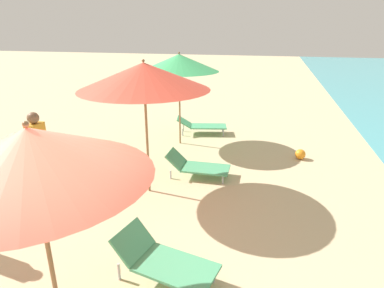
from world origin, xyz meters
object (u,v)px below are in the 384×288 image
Objects in this scene: umbrella_second at (144,76)px; umbrella_farthest at (179,63)px; umbrella_nearest at (31,153)px; lounger_farthest_shoreside at (201,125)px; lounger_second_shoreside at (197,166)px; person_walking_mid at (38,144)px; lounger_nearest_shoreside at (163,260)px; beach_ball at (300,154)px.

umbrella_second is 1.03× the size of umbrella_farthest.
umbrella_nearest is 1.49× the size of lounger_farthest_shoreside.
person_walking_mid reaches higher than lounger_second_shoreside.
lounger_nearest_shoreside is (0.86, 1.06, -1.89)m from umbrella_nearest.
umbrella_second is 2.64m from person_walking_mid.
umbrella_second reaches higher than person_walking_mid.
lounger_farthest_shoreside is at bearing 90.34° from umbrella_nearest.
lounger_nearest_shoreside is 0.88× the size of lounger_farthest_shoreside.
lounger_nearest_shoreside is at bearing 151.66° from person_walking_mid.
umbrella_nearest is 7.90m from lounger_farthest_shoreside.
umbrella_second reaches higher than lounger_farthest_shoreside.
person_walking_mid is (-2.19, -0.53, -1.38)m from umbrella_second.
umbrella_nearest is at bearing -97.85° from lounger_second_shoreside.
umbrella_second is at bearing -140.97° from beach_ball.
lounger_farthest_shoreside is at bearing -115.90° from person_walking_mid.
lounger_farthest_shoreside is 5.35m from person_walking_mid.
lounger_nearest_shoreside reaches higher than lounger_second_shoreside.
umbrella_nearest is 6.61m from umbrella_farthest.
lounger_nearest_shoreside reaches higher than beach_ball.
lounger_second_shoreside is 3.45m from person_walking_mid.
umbrella_farthest is at bearing 116.15° from lounger_nearest_shoreside.
umbrella_nearest is 1.74× the size of lounger_second_shoreside.
umbrella_second reaches higher than umbrella_nearest.
umbrella_farthest is at bearing 172.52° from beach_ball.
umbrella_nearest is at bearing -85.97° from umbrella_farthest.
lounger_farthest_shoreside is (0.22, 4.17, -2.15)m from umbrella_second.
person_walking_mid is (-3.01, -1.49, 0.79)m from lounger_second_shoreside.
lounger_farthest_shoreside is (-0.05, 7.66, -1.93)m from umbrella_nearest.
beach_ball is (3.05, -1.52, -0.16)m from lounger_farthest_shoreside.
lounger_second_shoreside is at bearing 82.89° from umbrella_nearest.
umbrella_farthest is (-1.33, 5.53, 2.05)m from lounger_nearest_shoreside.
lounger_nearest_shoreside is at bearing 50.88° from umbrella_nearest.
beach_ball is (3.27, 2.65, -2.31)m from umbrella_second.
lounger_second_shoreside is 0.86× the size of lounger_farthest_shoreside.
lounger_nearest_shoreside is 5.54× the size of beach_ball.
umbrella_second is at bearing -86.40° from umbrella_farthest.
umbrella_second is 3.11m from umbrella_farthest.
lounger_second_shoreside is (0.82, 0.95, -2.17)m from umbrella_second.
umbrella_nearest is 7.14m from beach_ball.
lounger_second_shoreside is at bearing 107.89° from lounger_nearest_shoreside.
umbrella_farthest is 1.55× the size of person_walking_mid.
lounger_second_shoreside is at bearing -64.69° from umbrella_farthest.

